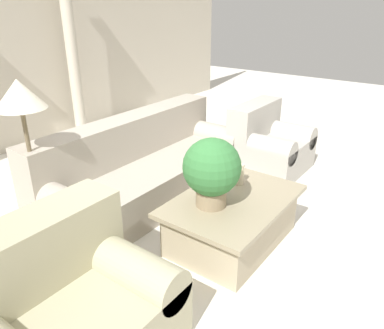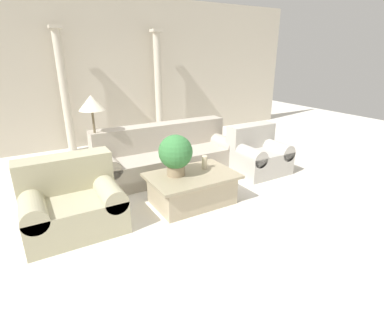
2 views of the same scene
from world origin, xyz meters
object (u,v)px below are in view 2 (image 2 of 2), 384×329
object	(u,v)px
sofa_long	(167,155)
coffee_table	(192,188)
potted_plant	(176,153)
armchair	(258,154)
loveseat	(72,201)
floor_lamp	(92,108)

from	to	relation	value
sofa_long	coffee_table	xyz separation A→B (m)	(-0.19, -1.20, -0.11)
coffee_table	potted_plant	bearing A→B (deg)	154.54
coffee_table	armchair	world-z (taller)	armchair
sofa_long	potted_plant	xyz separation A→B (m)	(-0.39, -1.10, 0.42)
sofa_long	loveseat	distance (m)	2.03
sofa_long	armchair	bearing A→B (deg)	-27.31
floor_lamp	coffee_table	bearing A→B (deg)	-54.39
loveseat	coffee_table	bearing A→B (deg)	-6.84
loveseat	armchair	world-z (taller)	loveseat
floor_lamp	sofa_long	bearing A→B (deg)	-7.53
loveseat	coffee_table	distance (m)	1.59
potted_plant	armchair	distance (m)	1.91
loveseat	armchair	distance (m)	3.21
coffee_table	floor_lamp	distance (m)	1.95
loveseat	floor_lamp	size ratio (longest dim) A/B	0.78
potted_plant	floor_lamp	bearing A→B (deg)	121.44
loveseat	floor_lamp	distance (m)	1.59
loveseat	armchair	xyz separation A→B (m)	(3.20, 0.27, -0.01)
coffee_table	potted_plant	xyz separation A→B (m)	(-0.20, 0.10, 0.53)
potted_plant	loveseat	bearing A→B (deg)	176.09
potted_plant	floor_lamp	xyz separation A→B (m)	(-0.77, 1.26, 0.49)
potted_plant	floor_lamp	distance (m)	1.55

